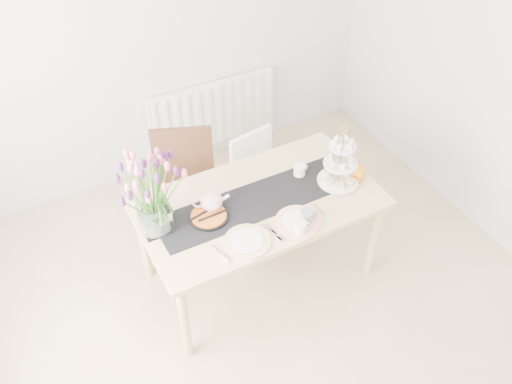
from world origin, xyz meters
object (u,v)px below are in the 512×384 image
cake_stand (340,168)px  plate_right (298,221)px  radiator (213,114)px  mug_grey (307,217)px  tulip_vase (149,187)px  teapot (212,201)px  tart_tin (209,217)px  dining_table (259,209)px  mug_white (301,228)px  chair_white (259,173)px  cream_jug (300,171)px  mug_orange (359,173)px  chair_brown (185,179)px  plate_left (247,241)px

cake_stand → plate_right: (-0.45, -0.20, -0.11)m
radiator → mug_grey: 1.86m
cake_stand → mug_grey: 0.47m
tulip_vase → teapot: 0.47m
tart_tin → dining_table: bearing=-1.1°
dining_table → mug_white: size_ratio=17.14×
dining_table → chair_white: 0.69m
cake_stand → cream_jug: (-0.20, 0.19, -0.08)m
teapot → plate_right: size_ratio=0.79×
mug_orange → cream_jug: bearing=122.4°
dining_table → chair_brown: 0.74m
radiator → mug_grey: (-0.17, -1.81, 0.35)m
mug_white → plate_left: size_ratio=0.32×
chair_brown → chair_white: bearing=12.4°
dining_table → plate_left: bearing=-129.3°
chair_brown → mug_white: bearing=-49.5°
dining_table → cake_stand: cake_stand is taller
mug_grey → mug_orange: bearing=21.1°
chair_white → cake_stand: 0.83m
radiator → tulip_vase: size_ratio=1.86×
chair_white → plate_right: size_ratio=2.63×
radiator → chair_brown: size_ratio=1.30×
mug_orange → mug_grey: bearing=175.8°
cream_jug → mug_grey: (-0.21, -0.42, 0.01)m
radiator → plate_left: plate_left is taller
mug_grey → plate_right: mug_grey is taller
teapot → cream_jug: size_ratio=2.82×
chair_white → teapot: (-0.62, -0.50, 0.38)m
radiator → mug_white: mug_white is taller
radiator → mug_grey: mug_grey is taller
mug_grey → teapot: bearing=141.8°
teapot → cream_jug: (0.68, 0.03, -0.03)m
cake_stand → chair_brown: bearing=137.8°
tulip_vase → plate_left: 0.68m
dining_table → chair_brown: (-0.27, 0.67, -0.14)m
mug_orange → plate_right: mug_orange is taller
teapot → tart_tin: teapot is taller
radiator → plate_right: size_ratio=4.10×
mug_grey → plate_left: size_ratio=0.35×
cake_stand → mug_white: bearing=-149.0°
dining_table → cream_jug: bearing=14.6°
mug_grey → tart_tin: bearing=149.6°
teapot → mug_orange: size_ratio=2.34×
dining_table → mug_grey: mug_grey is taller
chair_white → mug_orange: bearing=-69.4°
radiator → plate_left: (-0.58, -1.79, 0.31)m
mug_white → plate_left: 0.34m
dining_table → tart_tin: bearing=178.9°
tulip_vase → plate_left: tulip_vase is taller
chair_white → cream_jug: (0.06, -0.48, 0.35)m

